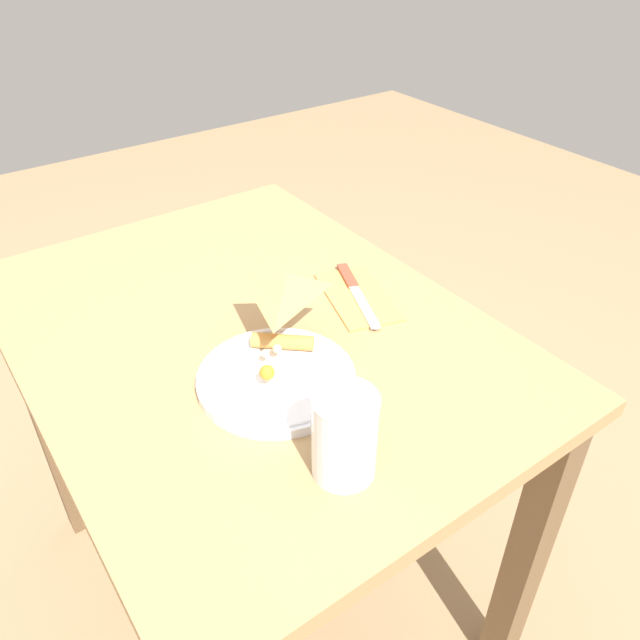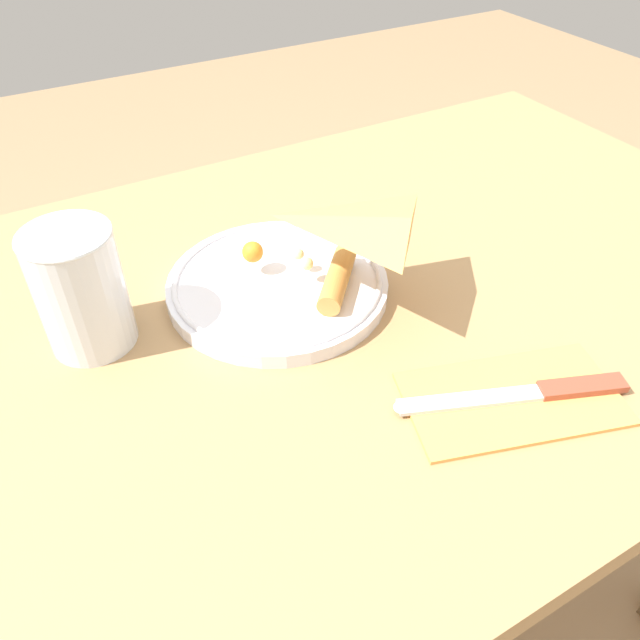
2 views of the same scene
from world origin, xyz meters
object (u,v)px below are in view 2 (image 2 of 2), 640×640
(butter_knife, at_px, (525,393))
(plate_pizza, at_px, (279,281))
(milk_glass, at_px, (82,295))
(napkin_folded, at_px, (512,398))
(dining_table, at_px, (402,354))

(butter_knife, bearing_deg, plate_pizza, -42.46)
(butter_knife, bearing_deg, milk_glass, -19.09)
(milk_glass, distance_m, butter_knife, 0.41)
(napkin_folded, height_order, butter_knife, butter_knife)
(milk_glass, height_order, napkin_folded, milk_glass)
(dining_table, bearing_deg, milk_glass, -9.67)
(plate_pizza, relative_size, napkin_folded, 1.11)
(dining_table, distance_m, napkin_folded, 0.25)
(plate_pizza, xyz_separation_m, butter_knife, (-0.12, 0.25, -0.01))
(milk_glass, height_order, butter_knife, milk_glass)
(dining_table, height_order, napkin_folded, napkin_folded)
(dining_table, relative_size, napkin_folded, 4.52)
(napkin_folded, bearing_deg, butter_knife, 158.61)
(dining_table, bearing_deg, napkin_folded, 79.03)
(napkin_folded, bearing_deg, dining_table, -100.97)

